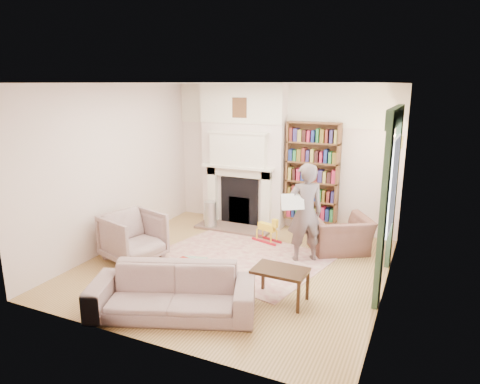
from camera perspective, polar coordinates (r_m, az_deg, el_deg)
The scene contains 25 objects.
floor at distance 6.84m, azimuth -0.88°, elevation -9.86°, with size 4.50×4.50×0.00m, color olive.
ceiling at distance 6.24m, azimuth -0.98°, elevation 14.31°, with size 4.50×4.50×0.00m, color white.
wall_back at distance 8.45m, azimuth 5.64°, elevation 4.68°, with size 4.50×4.50×0.00m, color beige.
wall_front at distance 4.54m, azimuth -13.20°, elevation -4.00°, with size 4.50×4.50×0.00m, color beige.
wall_left at distance 7.62m, azimuth -16.44°, elevation 3.12°, with size 4.50×4.50×0.00m, color beige.
wall_right at distance 5.82m, azimuth 19.51°, elevation -0.41°, with size 4.50×4.50×0.00m, color beige.
fireplace at distance 8.53m, azimuth 0.41°, elevation 4.76°, with size 1.70×0.58×2.80m.
bookcase at distance 8.18m, azimuth 9.62°, elevation 2.64°, with size 1.00×0.24×1.85m, color brown.
window at distance 6.20m, azimuth 19.76°, elevation 0.90°, with size 0.02×0.90×1.30m, color silver.
curtain_left at distance 5.59m, azimuth 18.54°, elevation -3.05°, with size 0.07×0.32×2.40m, color #2D4630.
curtain_right at distance 6.94m, azimuth 19.83°, elevation 0.12°, with size 0.07×0.32×2.40m, color #2D4630.
pelmet at distance 6.07m, azimuth 20.07°, elevation 9.51°, with size 0.09×1.70×0.24m, color #2D4630.
wall_sconce at distance 7.22m, azimuth 19.23°, elevation 6.36°, with size 0.20×0.24×0.24m, color gold, non-canonical shape.
rug at distance 7.16m, azimuth 0.13°, elevation -8.66°, with size 2.60×2.00×0.01m, color beige.
armchair_reading at distance 7.48m, azimuth 13.14°, elevation -5.53°, with size 0.95×0.83×0.62m, color #52352C.
armchair_left at distance 7.16m, azimuth -14.03°, elevation -5.80°, with size 0.83×0.85×0.78m, color #BFAE9E.
sofa at distance 5.49m, azimuth -8.99°, elevation -12.97°, with size 2.03×0.79×0.59m, color #A39486.
man_reading at distance 6.87m, azimuth 8.68°, elevation -2.75°, with size 0.59×0.39×1.61m, color #584846.
newspaper at distance 6.66m, azimuth 7.03°, elevation -1.31°, with size 0.36×0.02×0.25m, color silver.
coffee_table at distance 5.77m, azimuth 5.33°, elevation -12.25°, with size 0.70×0.45×0.45m, color #372113, non-canonical shape.
paraffin_heater at distance 8.47m, azimuth -3.96°, elevation -3.08°, with size 0.24×0.24×0.55m, color #B4B8BC.
rocking_horse at distance 7.75m, azimuth 3.60°, elevation -5.04°, with size 0.54×0.21×0.47m, color yellow, non-canonical shape.
board_game at distance 6.95m, azimuth -6.33°, elevation -9.28°, with size 0.40×0.40×0.03m, color #D6DC4D.
game_box_lid at distance 6.97m, azimuth -7.28°, elevation -9.16°, with size 0.29×0.19×0.05m, color #9F1B12.
comic_annuals at distance 6.34m, azimuth -0.75°, elevation -11.67°, with size 0.62×0.28×0.02m.
Camera 1 is at (2.68, -5.64, 2.79)m, focal length 32.00 mm.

